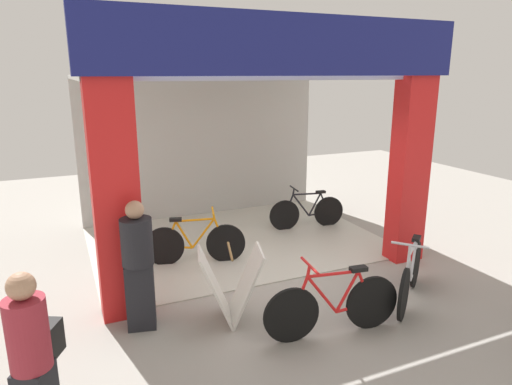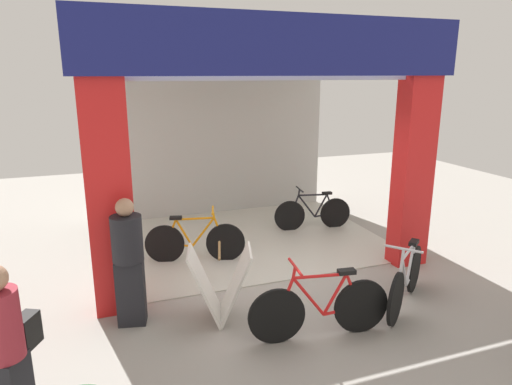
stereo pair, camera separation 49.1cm
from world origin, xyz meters
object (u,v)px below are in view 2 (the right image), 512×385
object	(u,v)px
bicycle_parked_0	(320,308)
pedestrian_2	(7,355)
bicycle_parked_1	(406,280)
bicycle_inside_0	(313,213)
pedestrian_0	(129,260)
bicycle_inside_1	(195,241)
sandwich_board_sign	(220,285)

from	to	relation	value
bicycle_parked_0	pedestrian_2	distance (m)	3.19
bicycle_parked_1	pedestrian_2	distance (m)	4.61
bicycle_inside_0	pedestrian_2	world-z (taller)	pedestrian_2
bicycle_inside_0	pedestrian_0	xyz separation A→B (m)	(-3.69, -2.39, 0.49)
bicycle_inside_1	bicycle_parked_1	world-z (taller)	bicycle_parked_1
bicycle_parked_1	bicycle_inside_1	bearing A→B (deg)	133.80
bicycle_inside_1	pedestrian_2	distance (m)	3.93
bicycle_inside_0	bicycle_inside_1	distance (m)	2.66
bicycle_inside_1	bicycle_parked_1	size ratio (longest dim) A/B	1.18
pedestrian_0	sandwich_board_sign	bearing A→B (deg)	-14.70
sandwich_board_sign	bicycle_inside_1	bearing A→B (deg)	87.15
bicycle_inside_0	sandwich_board_sign	xyz separation A→B (m)	(-2.63, -2.67, 0.13)
bicycle_inside_1	pedestrian_0	xyz separation A→B (m)	(-1.15, -1.60, 0.48)
bicycle_inside_0	pedestrian_0	size ratio (longest dim) A/B	0.96
bicycle_parked_1	bicycle_parked_0	bearing A→B (deg)	-168.77
sandwich_board_sign	pedestrian_0	world-z (taller)	pedestrian_0
bicycle_parked_0	bicycle_inside_0	bearing A→B (deg)	64.48
bicycle_parked_0	sandwich_board_sign	distance (m)	1.27
pedestrian_2	sandwich_board_sign	bearing A→B (deg)	31.90
bicycle_inside_0	sandwich_board_sign	world-z (taller)	sandwich_board_sign
bicycle_inside_1	bicycle_parked_0	bearing A→B (deg)	-71.65
sandwich_board_sign	pedestrian_0	bearing A→B (deg)	165.30
bicycle_parked_1	pedestrian_2	xyz separation A→B (m)	(-4.52, -0.81, 0.45)
pedestrian_0	pedestrian_2	distance (m)	1.93
bicycle_inside_0	bicycle_parked_0	xyz separation A→B (m)	(-1.65, -3.46, 0.03)
bicycle_parked_1	sandwich_board_sign	size ratio (longest dim) A/B	1.42
pedestrian_0	bicycle_inside_1	bearing A→B (deg)	54.42
bicycle_inside_1	bicycle_inside_0	bearing A→B (deg)	17.27
sandwich_board_sign	bicycle_parked_1	bearing A→B (deg)	-12.17
bicycle_inside_0	bicycle_parked_0	bearing A→B (deg)	-115.52
pedestrian_0	pedestrian_2	world-z (taller)	pedestrian_0
pedestrian_2	bicycle_inside_1	bearing A→B (deg)	55.25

